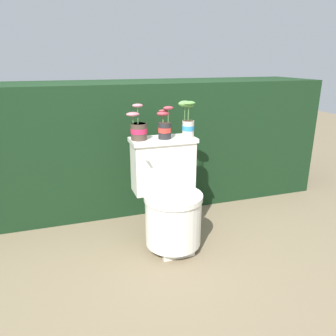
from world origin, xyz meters
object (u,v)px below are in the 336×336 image
Objects in this scene: potted_plant_midleft at (165,126)px; toilet at (169,199)px; potted_plant_middle at (188,120)px; potted_plant_left at (138,129)px.

toilet is at bearing -92.68° from potted_plant_midleft.
potted_plant_midleft is (0.01, 0.13, 0.51)m from toilet.
potted_plant_middle is at bearing 4.73° from potted_plant_midleft.
potted_plant_midleft reaches higher than toilet.
toilet is 2.99× the size of potted_plant_middle.
potted_plant_left is 0.19m from potted_plant_midleft.
potted_plant_middle is (0.37, -0.01, 0.04)m from potted_plant_left.
potted_plant_midleft is at bearing -175.27° from potted_plant_middle.
toilet is at bearing -39.65° from potted_plant_left.
potted_plant_left reaches higher than potted_plant_midleft.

